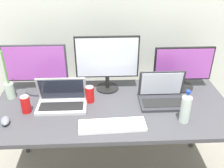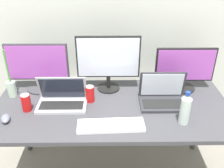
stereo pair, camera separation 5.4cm
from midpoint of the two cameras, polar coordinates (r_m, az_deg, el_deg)
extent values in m
cube|color=silver|center=(2.17, -1.49, 16.51)|extent=(7.00, 0.08, 2.60)
cylinder|color=#424247|center=(2.46, -20.47, -8.19)|extent=(0.04, 0.04, 0.71)
cylinder|color=#424247|center=(2.49, 18.09, -7.25)|extent=(0.04, 0.04, 0.71)
cube|color=#3D3D42|center=(1.85, -0.83, -5.29)|extent=(1.74, 0.79, 0.03)
cylinder|color=#38383D|center=(2.13, -16.89, -1.08)|extent=(0.22, 0.22, 0.01)
cylinder|color=#38383D|center=(2.11, -17.06, -0.06)|extent=(0.03, 0.03, 0.07)
cube|color=#38383D|center=(2.03, -17.81, 4.56)|extent=(0.48, 0.02, 0.30)
cube|color=#A54CB2|center=(2.02, -17.89, 4.41)|extent=(0.46, 0.01, 0.28)
cylinder|color=black|center=(2.05, -1.80, -0.89)|extent=(0.18, 0.18, 0.01)
cylinder|color=black|center=(2.03, -1.83, 0.48)|extent=(0.03, 0.03, 0.10)
cube|color=black|center=(1.93, -1.93, 6.15)|extent=(0.49, 0.02, 0.34)
cube|color=silver|center=(1.92, -1.92, 6.00)|extent=(0.47, 0.01, 0.31)
cylinder|color=black|center=(2.15, 14.57, -0.50)|extent=(0.21, 0.21, 0.01)
cylinder|color=black|center=(2.13, 14.69, 0.36)|extent=(0.03, 0.03, 0.06)
cube|color=black|center=(2.06, 15.28, 4.51)|extent=(0.47, 0.02, 0.28)
cube|color=#A54CB2|center=(2.04, 15.38, 4.36)|extent=(0.44, 0.01, 0.25)
cube|color=#B7B7BC|center=(1.86, -12.21, -5.03)|extent=(0.36, 0.20, 0.02)
cube|color=black|center=(1.84, -12.31, -5.00)|extent=(0.31, 0.11, 0.00)
cube|color=#B7B7BC|center=(1.86, -12.22, -1.02)|extent=(0.36, 0.06, 0.20)
cube|color=#232838|center=(1.86, -12.25, -1.18)|extent=(0.32, 0.05, 0.18)
cube|color=#2D2D33|center=(1.89, 10.68, -4.25)|extent=(0.34, 0.21, 0.02)
cube|color=black|center=(1.87, 10.82, -4.22)|extent=(0.30, 0.12, 0.00)
cube|color=#2D2D33|center=(1.90, 10.43, 0.16)|extent=(0.34, 0.04, 0.21)
cube|color=silver|center=(1.90, 10.47, 0.03)|extent=(0.31, 0.03, 0.19)
cube|color=white|center=(1.64, -0.89, -9.48)|extent=(0.44, 0.15, 0.02)
ellipsoid|color=slate|center=(1.81, -24.02, -7.71)|extent=(0.08, 0.11, 0.04)
cylinder|color=silver|center=(1.70, 15.55, -5.66)|extent=(0.07, 0.07, 0.19)
cone|color=silver|center=(1.64, 16.04, -2.54)|extent=(0.06, 0.06, 0.03)
cylinder|color=#1938B2|center=(1.63, 16.15, -1.78)|extent=(0.03, 0.03, 0.02)
cylinder|color=red|center=(1.85, -19.92, -4.44)|extent=(0.07, 0.07, 0.12)
cylinder|color=silver|center=(1.82, -20.25, -2.78)|extent=(0.06, 0.06, 0.00)
cylinder|color=red|center=(1.87, -5.94, -2.40)|extent=(0.07, 0.07, 0.12)
cylinder|color=silver|center=(1.84, -6.04, -0.71)|extent=(0.06, 0.06, 0.00)
cylinder|color=#B2D1B7|center=(2.06, -22.97, -1.43)|extent=(0.07, 0.07, 0.12)
cylinder|color=#519342|center=(1.98, -24.02, 3.38)|extent=(0.01, 0.01, 0.26)
camera|label=1|loc=(0.03, -90.88, -0.49)|focal=40.00mm
camera|label=2|loc=(0.03, 89.12, 0.49)|focal=40.00mm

